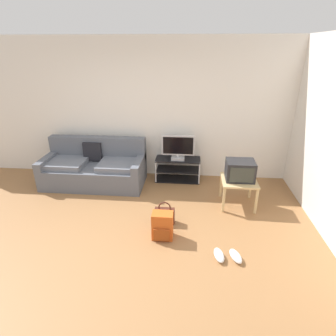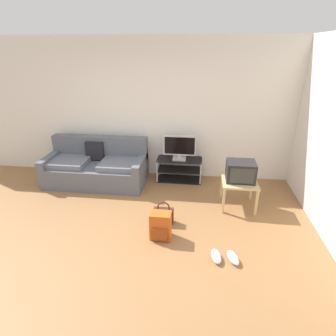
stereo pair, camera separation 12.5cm
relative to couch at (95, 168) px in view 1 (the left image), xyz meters
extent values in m
cube|color=olive|center=(0.78, -1.88, -0.33)|extent=(9.00, 9.80, 0.02)
cube|color=silver|center=(0.78, 0.57, 1.03)|extent=(9.00, 0.10, 2.70)
cube|color=#565B66|center=(0.00, -0.06, -0.12)|extent=(1.93, 0.89, 0.40)
cube|color=#565B66|center=(0.00, 0.29, 0.31)|extent=(1.93, 0.20, 0.46)
cube|color=#565B66|center=(-0.89, -0.06, 0.16)|extent=(0.14, 0.89, 0.16)
cube|color=#565B66|center=(0.89, -0.06, 0.16)|extent=(0.14, 0.89, 0.16)
cube|color=slate|center=(-0.53, -0.12, 0.14)|extent=(0.77, 0.62, 0.10)
cube|color=slate|center=(0.53, -0.12, 0.14)|extent=(0.77, 0.62, 0.10)
cube|color=black|center=(-0.07, 0.17, 0.29)|extent=(0.36, 0.14, 0.37)
cube|color=black|center=(1.62, 0.28, 0.13)|extent=(0.89, 0.39, 0.02)
cube|color=black|center=(1.62, 0.28, -0.09)|extent=(0.85, 0.38, 0.02)
cube|color=black|center=(1.62, 0.28, -0.31)|extent=(0.89, 0.39, 0.02)
cylinder|color=#B7B7BC|center=(1.19, 0.10, -0.09)|extent=(0.03, 0.03, 0.46)
cylinder|color=#B7B7BC|center=(2.05, 0.10, -0.09)|extent=(0.03, 0.03, 0.46)
cylinder|color=#B7B7BC|center=(1.19, 0.46, -0.09)|extent=(0.03, 0.03, 0.46)
cylinder|color=#B7B7BC|center=(2.05, 0.46, -0.09)|extent=(0.03, 0.03, 0.46)
cube|color=#B2B2B7|center=(1.62, 0.26, 0.17)|extent=(0.26, 0.22, 0.05)
cube|color=#B2B2B7|center=(1.62, 0.26, 0.21)|extent=(0.05, 0.04, 0.04)
cube|color=#B2B2B7|center=(1.62, 0.26, 0.43)|extent=(0.64, 0.04, 0.40)
cube|color=black|center=(1.62, 0.23, 0.43)|extent=(0.58, 0.01, 0.34)
cube|color=tan|center=(2.68, -0.60, 0.14)|extent=(0.57, 0.57, 0.03)
cube|color=tan|center=(2.43, -0.85, -0.09)|extent=(0.04, 0.04, 0.44)
cube|color=tan|center=(2.94, -0.85, -0.09)|extent=(0.04, 0.04, 0.44)
cube|color=tan|center=(2.43, -0.34, -0.09)|extent=(0.04, 0.04, 0.44)
cube|color=tan|center=(2.94, -0.34, -0.09)|extent=(0.04, 0.04, 0.44)
cube|color=#232326|center=(2.68, -0.58, 0.32)|extent=(0.46, 0.37, 0.33)
cube|color=#333833|center=(2.68, -0.76, 0.32)|extent=(0.38, 0.01, 0.25)
cube|color=#CC561E|center=(1.51, -1.61, -0.12)|extent=(0.29, 0.19, 0.40)
cube|color=#994116|center=(1.51, -1.72, -0.19)|extent=(0.22, 0.04, 0.18)
cylinder|color=#994116|center=(1.43, -1.49, -0.10)|extent=(0.04, 0.04, 0.32)
cylinder|color=#994116|center=(1.59, -1.49, -0.10)|extent=(0.04, 0.04, 0.32)
cube|color=#4C2319|center=(1.50, -1.24, -0.20)|extent=(0.31, 0.12, 0.24)
torus|color=#4C2319|center=(1.50, -1.24, -0.05)|extent=(0.19, 0.02, 0.19)
ellipsoid|color=white|center=(2.28, -1.96, -0.27)|extent=(0.17, 0.29, 0.09)
ellipsoid|color=white|center=(2.49, -1.96, -0.27)|extent=(0.20, 0.29, 0.09)
camera|label=1|loc=(1.87, -4.78, 2.17)|focal=29.35mm
camera|label=2|loc=(2.00, -4.76, 2.17)|focal=29.35mm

